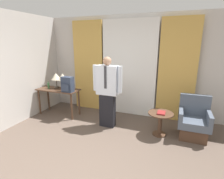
{
  "coord_description": "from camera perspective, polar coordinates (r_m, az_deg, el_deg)",
  "views": [
    {
      "loc": [
        1.24,
        -1.7,
        2.0
      ],
      "look_at": [
        -0.07,
        1.79,
        0.98
      ],
      "focal_mm": 28.0,
      "sensor_mm": 36.0,
      "label": 1
    }
  ],
  "objects": [
    {
      "name": "wall_back",
      "position": [
        4.92,
        5.92,
        7.63
      ],
      "size": [
        10.0,
        0.06,
        2.7
      ],
      "color": "beige",
      "rests_on": "ground_plane"
    },
    {
      "name": "curtain_sheer_center",
      "position": [
        4.8,
        5.5,
        6.73
      ],
      "size": [
        1.49,
        0.06,
        2.58
      ],
      "color": "white",
      "rests_on": "ground_plane"
    },
    {
      "name": "curtain_drape_left",
      "position": [
        5.26,
        -7.74,
        7.41
      ],
      "size": [
        0.91,
        0.06,
        2.58
      ],
      "color": "gold",
      "rests_on": "ground_plane"
    },
    {
      "name": "curtain_drape_right",
      "position": [
        4.64,
        20.5,
        5.53
      ],
      "size": [
        0.91,
        0.06,
        2.58
      ],
      "color": "gold",
      "rests_on": "ground_plane"
    },
    {
      "name": "desk",
      "position": [
        5.07,
        -17.09,
        -1.23
      ],
      "size": [
        1.18,
        0.49,
        0.74
      ],
      "color": "#4C3323",
      "rests_on": "ground_plane"
    },
    {
      "name": "table_lamp_left",
      "position": [
        5.1,
        -17.82,
        3.94
      ],
      "size": [
        0.26,
        0.26,
        0.43
      ],
      "color": "#4C4238",
      "rests_on": "desk"
    },
    {
      "name": "table_lamp_right",
      "position": [
        4.97,
        -15.81,
        3.81
      ],
      "size": [
        0.26,
        0.26,
        0.43
      ],
      "color": "#4C4238",
      "rests_on": "desk"
    },
    {
      "name": "bottle_near_edge",
      "position": [
        5.18,
        -20.03,
        1.21
      ],
      "size": [
        0.06,
        0.06,
        0.2
      ],
      "color": "#336638",
      "rests_on": "desk"
    },
    {
      "name": "backpack",
      "position": [
        4.64,
        -14.32,
        1.58
      ],
      "size": [
        0.29,
        0.21,
        0.4
      ],
      "color": "#2D384C",
      "rests_on": "desk"
    },
    {
      "name": "person",
      "position": [
        4.08,
        -1.53,
        -0.27
      ],
      "size": [
        0.72,
        0.23,
        1.68
      ],
      "color": "black",
      "rests_on": "ground_plane"
    },
    {
      "name": "armchair",
      "position": [
        4.18,
        25.05,
        -9.74
      ],
      "size": [
        0.62,
        0.6,
        0.9
      ],
      "color": "#4C3323",
      "rests_on": "ground_plane"
    },
    {
      "name": "side_table",
      "position": [
        4.0,
        15.47,
        -9.56
      ],
      "size": [
        0.54,
        0.54,
        0.52
      ],
      "color": "#4C3323",
      "rests_on": "ground_plane"
    },
    {
      "name": "book",
      "position": [
        3.91,
        15.8,
        -7.31
      ],
      "size": [
        0.16,
        0.22,
        0.03
      ],
      "color": "maroon",
      "rests_on": "side_table"
    }
  ]
}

